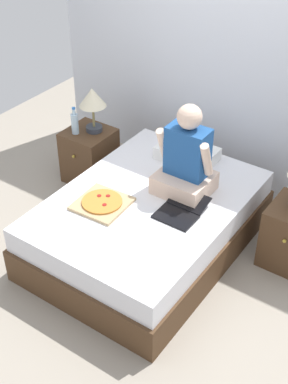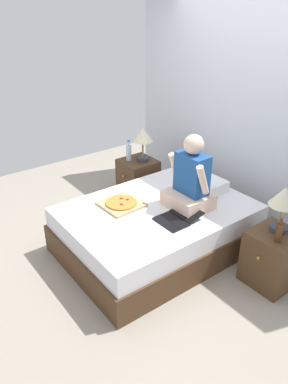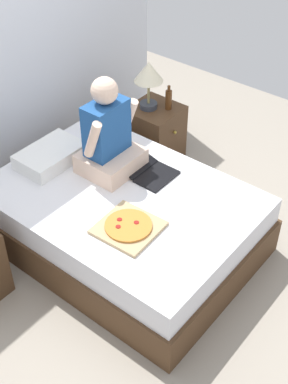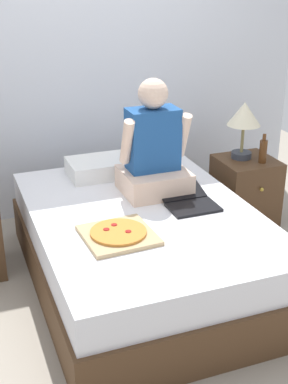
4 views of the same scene
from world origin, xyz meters
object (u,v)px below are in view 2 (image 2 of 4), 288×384
at_px(lamp_on_right_nightstand, 284,200).
at_px(pizza_box, 121,204).
at_px(nightstand_right, 272,258).
at_px(lamp_on_left_nightstand, 143,137).
at_px(water_bottle, 129,152).
at_px(beer_bottle, 279,232).
at_px(laptop, 176,218).
at_px(nightstand_left, 138,179).
at_px(bed, 157,228).
at_px(person_seated, 190,181).

bearing_deg(lamp_on_right_nightstand, pizza_box, -146.57).
bearing_deg(lamp_on_right_nightstand, nightstand_right, -59.07).
xyz_separation_m(lamp_on_left_nightstand, lamp_on_right_nightstand, (2.09, 0.00, 0.00)).
relative_size(water_bottle, beer_bottle, 1.20).
bearing_deg(laptop, beer_bottle, 28.23).
height_order(nightstand_left, nightstand_right, same).
relative_size(lamp_on_left_nightstand, nightstand_right, 0.82).
xyz_separation_m(lamp_on_left_nightstand, beer_bottle, (2.19, -0.15, -0.23)).
xyz_separation_m(nightstand_right, beer_bottle, (0.07, -0.10, 0.37)).
relative_size(bed, lamp_on_right_nightstand, 4.37).
height_order(lamp_on_right_nightstand, laptop, lamp_on_right_nightstand).
xyz_separation_m(bed, water_bottle, (-1.16, 0.45, 0.40)).
distance_m(bed, lamp_on_right_nightstand, 1.35).
relative_size(bed, person_seated, 2.52).
distance_m(bed, lamp_on_left_nightstand, 1.35).
height_order(lamp_on_left_nightstand, person_seated, person_seated).
distance_m(laptop, pizza_box, 0.63).
bearing_deg(laptop, lamp_on_left_nightstand, 156.12).
bearing_deg(laptop, bed, 177.73).
distance_m(nightstand_left, water_bottle, 0.40).
relative_size(water_bottle, nightstand_right, 0.50).
bearing_deg(person_seated, lamp_on_right_nightstand, 19.29).
bearing_deg(pizza_box, nightstand_left, 135.17).
bearing_deg(nightstand_left, beer_bottle, -2.57).
distance_m(nightstand_left, lamp_on_left_nightstand, 0.60).
xyz_separation_m(person_seated, laptop, (0.14, -0.29, -0.27)).
relative_size(lamp_on_left_nightstand, lamp_on_right_nightstand, 1.00).
relative_size(nightstand_right, person_seated, 0.70).
bearing_deg(nightstand_right, pizza_box, -148.70).
relative_size(person_seated, laptop, 1.87).
bearing_deg(nightstand_left, bed, -26.43).
xyz_separation_m(lamp_on_left_nightstand, nightstand_right, (2.12, -0.05, -0.60)).
bearing_deg(beer_bottle, nightstand_right, 125.01).
bearing_deg(nightstand_left, water_bottle, -131.65).
height_order(nightstand_left, water_bottle, water_bottle).
bearing_deg(bed, laptop, -2.27).
relative_size(lamp_on_right_nightstand, beer_bottle, 1.96).
relative_size(bed, lamp_on_left_nightstand, 4.37).
bearing_deg(lamp_on_left_nightstand, laptop, -23.88).
distance_m(bed, person_seated, 0.64).
distance_m(bed, nightstand_right, 1.21).
height_order(beer_bottle, laptop, beer_bottle).
bearing_deg(lamp_on_right_nightstand, lamp_on_left_nightstand, 180.00).
relative_size(nightstand_left, lamp_on_left_nightstand, 1.22).
bearing_deg(lamp_on_right_nightstand, water_bottle, -176.38).
height_order(nightstand_right, person_seated, person_seated).
xyz_separation_m(water_bottle, lamp_on_right_nightstand, (2.21, 0.14, 0.22)).
bearing_deg(pizza_box, laptop, 24.86).
bearing_deg(water_bottle, bed, -21.07).
height_order(nightstand_left, beer_bottle, beer_bottle).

